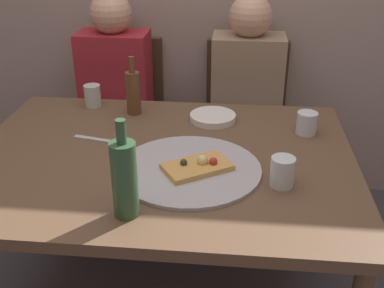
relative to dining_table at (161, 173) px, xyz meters
name	(u,v)px	position (x,y,z in m)	size (l,w,h in m)	color
dining_table	(161,173)	(0.00, 0.00, 0.00)	(1.39, 1.04, 0.74)	brown
pizza_tray	(189,169)	(0.11, -0.10, 0.08)	(0.49, 0.49, 0.01)	#ADADB2
pizza_slice_last	(198,166)	(0.14, -0.11, 0.10)	(0.26, 0.23, 0.05)	tan
wine_bottle	(133,92)	(-0.17, 0.37, 0.17)	(0.06, 0.06, 0.25)	brown
beer_bottle	(124,178)	(-0.04, -0.37, 0.20)	(0.07, 0.07, 0.30)	#2D5133
tumbler_near	(307,123)	(0.54, 0.24, 0.12)	(0.08, 0.08, 0.09)	silver
tumbler_far	(282,172)	(0.42, -0.16, 0.12)	(0.08, 0.08, 0.10)	silver
wine_glass	(93,96)	(-0.37, 0.44, 0.12)	(0.07, 0.07, 0.10)	#B7C6BC
plate_stack	(213,117)	(0.17, 0.33, 0.09)	(0.19, 0.19, 0.03)	white
table_knife	(100,140)	(-0.25, 0.09, 0.08)	(0.22, 0.02, 0.01)	#B7B7BC
chair_left	(121,111)	(-0.38, 0.92, -0.15)	(0.44, 0.44, 0.90)	#472D1E
chair_right	(245,116)	(0.31, 0.92, -0.15)	(0.44, 0.44, 0.90)	#472D1E
guest_in_sweater	(112,100)	(-0.38, 0.77, -0.02)	(0.36, 0.56, 1.17)	maroon
guest_in_beanie	(246,105)	(0.31, 0.77, -0.02)	(0.36, 0.56, 1.17)	#937A60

